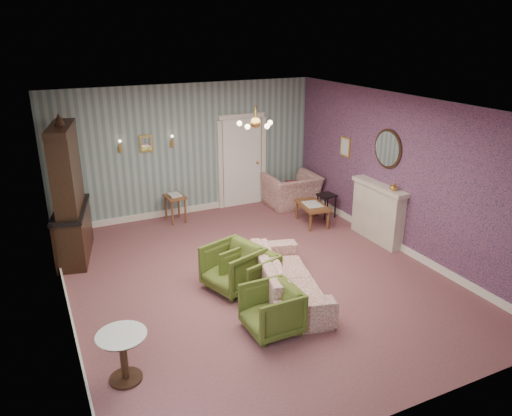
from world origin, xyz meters
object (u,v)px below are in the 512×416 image
olive_chair_a (272,308)px  side_table_black (326,206)px  coffee_table (312,214)px  olive_chair_c (233,265)px  pedestal_table (124,357)px  dresser (68,190)px  fireplace (378,212)px  wingback_chair (292,185)px  sofa_chintz (287,270)px  olive_chair_b (250,271)px

olive_chair_a → side_table_black: bearing=136.9°
coffee_table → olive_chair_c: bearing=-145.3°
pedestal_table → dresser: bearing=91.8°
dresser → fireplace: size_ratio=1.86×
olive_chair_a → dresser: 4.40m
olive_chair_c → side_table_black: bearing=104.6°
fireplace → side_table_black: size_ratio=2.65×
wingback_chair → olive_chair_c: bearing=48.5°
sofa_chintz → fireplace: (2.66, 1.13, 0.14)m
wingback_chair → dresser: dresser is taller
olive_chair_b → wingback_chair: wingback_chair is taller
fireplace → pedestal_table: fireplace is taller
olive_chair_b → pedestal_table: bearing=-77.4°
fireplace → pedestal_table: 5.77m
coffee_table → olive_chair_a: bearing=-129.6°
fireplace → olive_chair_c: bearing=-170.6°
sofa_chintz → side_table_black: sofa_chintz is taller
olive_chair_b → side_table_black: olive_chair_b is taller
fireplace → coffee_table: fireplace is taller
fireplace → coffee_table: size_ratio=1.58×
fireplace → coffee_table: (-0.72, 1.26, -0.35)m
olive_chair_b → fireplace: bearing=87.4°
pedestal_table → wingback_chair: bearing=42.9°
olive_chair_b → sofa_chintz: bearing=38.5°
olive_chair_b → coffee_table: 3.18m
olive_chair_b → coffee_table: olive_chair_b is taller
fireplace → olive_chair_a: bearing=-150.3°
wingback_chair → coffee_table: (-0.18, -1.20, -0.28)m
sofa_chintz → side_table_black: (2.44, 2.61, -0.17)m
olive_chair_b → wingback_chair: bearing=124.6°
olive_chair_c → coffee_table: size_ratio=0.92×
olive_chair_a → wingback_chair: (2.79, 4.36, 0.14)m
coffee_table → pedestal_table: bearing=-144.7°
sofa_chintz → coffee_table: 3.08m
sofa_chintz → fireplace: 2.89m
olive_chair_b → sofa_chintz: sofa_chintz is taller
fireplace → sofa_chintz: bearing=-157.0°
fireplace → pedestal_table: size_ratio=2.14×
coffee_table → pedestal_table: pedestal_table is taller
wingback_chair → pedestal_table: bearing=44.3°
dresser → side_table_black: bearing=9.0°
fireplace → olive_chair_b: bearing=-165.9°
sofa_chintz → olive_chair_c: bearing=64.1°
coffee_table → sofa_chintz: bearing=-129.0°
olive_chair_b → dresser: 3.64m
olive_chair_a → olive_chair_b: (0.19, 1.11, 0.00)m
wingback_chair → coffee_table: 1.24m
dresser → coffee_table: dresser is taller
coffee_table → wingback_chair: bearing=81.4°
olive_chair_b → dresser: dresser is taller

